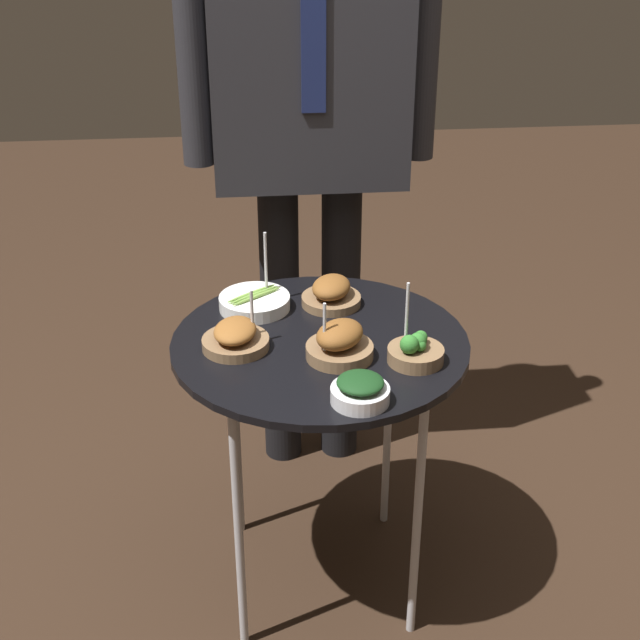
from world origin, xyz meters
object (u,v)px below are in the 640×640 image
Objects in this scene: bowl_asparagus_mid_left at (255,302)px; bowl_broccoli_front_left at (415,351)px; serving_cart at (320,360)px; bowl_roast_far_rim at (235,337)px; bowl_spinach_back_left at (360,391)px; waiter_figure at (309,86)px; bowl_roast_back_right at (331,293)px; bowl_roast_center at (340,343)px.

bowl_broccoli_front_left is at bearing -40.35° from bowl_asparagus_mid_left.
serving_cart is at bearing 149.41° from bowl_broccoli_front_left.
bowl_roast_far_rim is at bearing -174.87° from serving_cart.
waiter_figure is (-0.03, 0.80, 0.40)m from bowl_spinach_back_left.
bowl_asparagus_mid_left reaches higher than bowl_roast_back_right.
bowl_roast_far_rim is 0.72m from waiter_figure.
bowl_roast_center reaches higher than bowl_spinach_back_left.
bowl_roast_back_right is 0.82× the size of bowl_broccoli_front_left.
bowl_roast_far_rim is at bearing -140.70° from bowl_roast_back_right.
bowl_roast_center is at bearing -92.16° from bowl_roast_back_right.
bowl_asparagus_mid_left is 0.46m from bowl_spinach_back_left.
bowl_spinach_back_left is (0.02, -0.18, -0.01)m from bowl_roast_center.
serving_cart is 3.91× the size of bowl_asparagus_mid_left.
waiter_figure reaches higher than serving_cart.
bowl_roast_far_rim is (-0.24, 0.24, 0.00)m from bowl_spinach_back_left.
serving_cart is 0.23m from bowl_asparagus_mid_left.
serving_cart is at bearing 113.44° from bowl_roast_center.
waiter_figure is (-0.01, 0.62, 0.40)m from bowl_roast_center.
bowl_asparagus_mid_left is at bearing 129.70° from serving_cart.
waiter_figure is (0.16, 0.38, 0.41)m from bowl_asparagus_mid_left.
bowl_asparagus_mid_left is at bearing -113.42° from waiter_figure.
bowl_roast_far_rim is (-0.23, -0.19, -0.00)m from bowl_roast_back_right.
bowl_roast_back_right is 0.42m from bowl_spinach_back_left.
bowl_asparagus_mid_left is (-0.18, -0.00, -0.01)m from bowl_roast_back_right.
waiter_figure is (-0.02, 0.38, 0.40)m from bowl_roast_back_right.
waiter_figure is (0.21, 0.56, 0.40)m from bowl_roast_far_rim.
bowl_asparagus_mid_left is (-0.14, 0.17, 0.07)m from serving_cart.
bowl_roast_back_right is at bearing 87.84° from bowl_roast_center.
bowl_spinach_back_left reaches higher than serving_cart.
bowl_roast_far_rim is at bearing 165.69° from bowl_broccoli_front_left.
bowl_spinach_back_left is 0.34m from bowl_roast_far_rim.
waiter_figure reaches higher than bowl_broccoli_front_left.
serving_cart is at bearing -50.30° from bowl_asparagus_mid_left.
bowl_roast_center is at bearing -66.56° from serving_cart.
bowl_roast_center is 0.16m from bowl_broccoli_front_left.
bowl_broccoli_front_left is at bearing -76.00° from waiter_figure.
bowl_roast_back_right is at bearing 91.44° from bowl_spinach_back_left.
bowl_asparagus_mid_left is 0.58m from waiter_figure.
bowl_roast_center is 0.30m from bowl_asparagus_mid_left.
waiter_figure is at bearing 69.40° from bowl_roast_far_rim.
bowl_asparagus_mid_left is 1.52× the size of bowl_spinach_back_left.
bowl_roast_center is 0.25m from bowl_roast_back_right.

